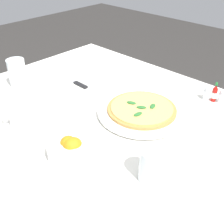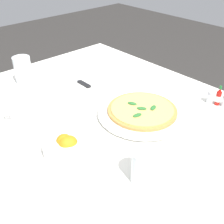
# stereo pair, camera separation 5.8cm
# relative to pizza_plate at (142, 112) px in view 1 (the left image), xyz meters

# --- Properties ---
(dining_table) EXTENTS (1.17, 1.17, 0.75)m
(dining_table) POSITION_rel_pizza_plate_xyz_m (0.14, 0.18, -0.14)
(dining_table) COLOR white
(dining_table) RESTS_ON ground_plane
(pizza_plate) EXTENTS (0.33, 0.33, 0.02)m
(pizza_plate) POSITION_rel_pizza_plate_xyz_m (0.00, 0.00, 0.00)
(pizza_plate) COLOR white
(pizza_plate) RESTS_ON dining_table
(pizza) EXTENTS (0.26, 0.26, 0.02)m
(pizza) POSITION_rel_pizza_plate_xyz_m (-0.00, 0.00, 0.01)
(pizza) COLOR #C68E47
(pizza) RESTS_ON pizza_plate
(coffee_cup_far_left) EXTENTS (0.13, 0.13, 0.06)m
(coffee_cup_far_left) POSITION_rel_pizza_plate_xyz_m (-0.03, 0.55, 0.02)
(coffee_cup_far_left) COLOR white
(coffee_cup_far_left) RESTS_ON dining_table
(coffee_cup_center_back) EXTENTS (0.13, 0.13, 0.07)m
(coffee_cup_center_back) POSITION_rel_pizza_plate_xyz_m (0.26, 0.35, 0.02)
(coffee_cup_center_back) COLOR white
(coffee_cup_center_back) RESTS_ON dining_table
(water_glass_near_left) EXTENTS (0.07, 0.07, 0.10)m
(water_glass_near_left) POSITION_rel_pizza_plate_xyz_m (-0.22, 0.24, 0.04)
(water_glass_near_left) COLOR white
(water_glass_near_left) RESTS_ON dining_table
(water_glass_right_edge) EXTENTS (0.08, 0.08, 0.13)m
(water_glass_right_edge) POSITION_rel_pizza_plate_xyz_m (0.54, 0.20, 0.04)
(water_glass_right_edge) COLOR white
(water_glass_right_edge) RESTS_ON dining_table
(napkin_folded) EXTENTS (0.23, 0.15, 0.02)m
(napkin_folded) POSITION_rel_pizza_plate_xyz_m (0.36, 0.03, -0.00)
(napkin_folded) COLOR white
(napkin_folded) RESTS_ON dining_table
(dinner_knife) EXTENTS (0.20, 0.02, 0.01)m
(dinner_knife) POSITION_rel_pizza_plate_xyz_m (0.36, 0.03, 0.01)
(dinner_knife) COLOR silver
(dinner_knife) RESTS_ON napkin_folded
(citrus_bowl) EXTENTS (0.15, 0.15, 0.06)m
(citrus_bowl) POSITION_rel_pizza_plate_xyz_m (0.01, 0.33, 0.02)
(citrus_bowl) COLOR white
(citrus_bowl) RESTS_ON dining_table
(hot_sauce_bottle) EXTENTS (0.02, 0.02, 0.08)m
(hot_sauce_bottle) POSITION_rel_pizza_plate_xyz_m (-0.15, -0.28, 0.02)
(hot_sauce_bottle) COLOR #B7140F
(hot_sauce_bottle) RESTS_ON dining_table
(salt_shaker) EXTENTS (0.03, 0.03, 0.06)m
(salt_shaker) POSITION_rel_pizza_plate_xyz_m (-0.12, -0.27, 0.01)
(salt_shaker) COLOR white
(salt_shaker) RESTS_ON dining_table
(pepper_shaker) EXTENTS (0.03, 0.03, 0.06)m
(pepper_shaker) POSITION_rel_pizza_plate_xyz_m (-0.18, -0.29, 0.01)
(pepper_shaker) COLOR white
(pepper_shaker) RESTS_ON dining_table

